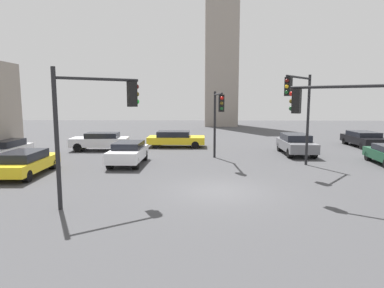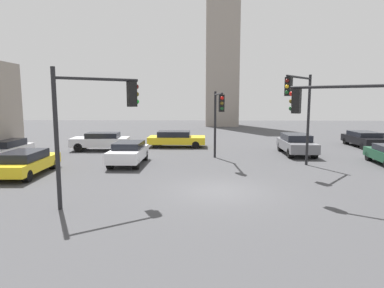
{
  "view_description": "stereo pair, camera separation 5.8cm",
  "coord_description": "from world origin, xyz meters",
  "views": [
    {
      "loc": [
        -0.83,
        -14.1,
        3.96
      ],
      "look_at": [
        -1.3,
        2.03,
        1.81
      ],
      "focal_mm": 30.75,
      "sensor_mm": 36.0,
      "label": 1
    },
    {
      "loc": [
        -0.78,
        -14.1,
        3.96
      ],
      "look_at": [
        -1.3,
        2.03,
        1.81
      ],
      "focal_mm": 30.75,
      "sensor_mm": 36.0,
      "label": 2
    }
  ],
  "objects": [
    {
      "name": "car_5",
      "position": [
        -3.03,
        13.7,
        0.72
      ],
      "size": [
        4.81,
        2.2,
        1.36
      ],
      "rotation": [
        0.0,
        0.0,
        -0.0
      ],
      "color": "yellow",
      "rests_on": "ground_plane"
    },
    {
      "name": "car_4",
      "position": [
        6.12,
        10.01,
        0.8
      ],
      "size": [
        2.03,
        4.58,
        1.5
      ],
      "rotation": [
        0.0,
        0.0,
        -1.58
      ],
      "color": "slate",
      "rests_on": "ground_plane"
    },
    {
      "name": "ground_plane",
      "position": [
        0.0,
        0.0,
        0.0
      ],
      "size": [
        102.06,
        102.06,
        0.0
      ],
      "primitive_type": "plane",
      "color": "#424244"
    },
    {
      "name": "skyline_tower",
      "position": [
        2.18,
        37.86,
        12.99
      ],
      "size": [
        4.96,
        4.96,
        25.99
      ],
      "primitive_type": "cube",
      "color": "gray",
      "rests_on": "ground_plane"
    },
    {
      "name": "traffic_light_2",
      "position": [
        4.63,
        -1.39,
        3.42
      ],
      "size": [
        3.61,
        2.26,
        4.78
      ],
      "rotation": [
        0.0,
        0.0,
        2.6
      ],
      "color": "black",
      "rests_on": "ground_plane"
    },
    {
      "name": "traffic_light_0",
      "position": [
        -4.8,
        -1.74,
        3.58
      ],
      "size": [
        2.73,
        2.01,
        5.13
      ],
      "rotation": [
        0.0,
        0.0,
        0.62
      ],
      "color": "black",
      "rests_on": "ground_plane"
    },
    {
      "name": "car_0",
      "position": [
        -13.9,
        7.01,
        0.72
      ],
      "size": [
        1.98,
        4.59,
        1.35
      ],
      "rotation": [
        0.0,
        0.0,
        -1.55
      ],
      "color": "silver",
      "rests_on": "ground_plane"
    },
    {
      "name": "car_7",
      "position": [
        13.15,
        14.29,
        0.7
      ],
      "size": [
        2.19,
        4.78,
        1.29
      ],
      "rotation": [
        0.0,
        0.0,
        -1.56
      ],
      "color": "black",
      "rests_on": "ground_plane"
    },
    {
      "name": "traffic_light_1",
      "position": [
        0.22,
        6.83,
        3.29
      ],
      "size": [
        0.49,
        3.66,
        4.56
      ],
      "rotation": [
        0.0,
        0.0,
        -1.5
      ],
      "color": "black",
      "rests_on": "ground_plane"
    },
    {
      "name": "car_2",
      "position": [
        -8.86,
        11.56,
        0.77
      ],
      "size": [
        4.52,
        2.13,
        1.42
      ],
      "rotation": [
        0.0,
        0.0,
        3.2
      ],
      "color": "silver",
      "rests_on": "ground_plane"
    },
    {
      "name": "car_6",
      "position": [
        -10.19,
        2.76,
        0.7
      ],
      "size": [
        2.07,
        4.62,
        1.31
      ],
      "rotation": [
        0.0,
        0.0,
        1.6
      ],
      "color": "yellow",
      "rests_on": "ground_plane"
    },
    {
      "name": "traffic_light_3",
      "position": [
        4.74,
        4.94,
        3.9
      ],
      "size": [
        2.16,
        2.64,
        5.48
      ],
      "rotation": [
        0.0,
        0.0,
        -2.25
      ],
      "color": "black",
      "rests_on": "ground_plane"
    },
    {
      "name": "car_3",
      "position": [
        -5.37,
        5.91,
        0.75
      ],
      "size": [
        1.85,
        4.17,
        1.39
      ],
      "rotation": [
        0.0,
        0.0,
        -1.58
      ],
      "color": "silver",
      "rests_on": "ground_plane"
    }
  ]
}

